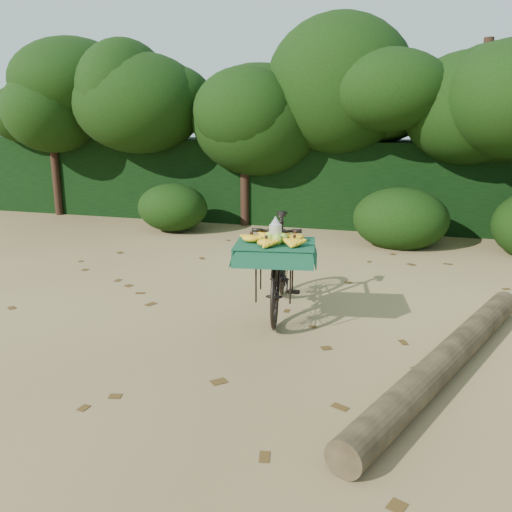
% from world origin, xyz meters
% --- Properties ---
extents(ground, '(80.00, 80.00, 0.00)m').
position_xyz_m(ground, '(0.00, 0.00, 0.00)').
color(ground, tan).
rests_on(ground, ground).
extents(vendor_bicycle, '(1.02, 2.02, 1.18)m').
position_xyz_m(vendor_bicycle, '(0.24, 0.35, 0.60)').
color(vendor_bicycle, black).
rests_on(vendor_bicycle, ground).
extents(fallen_log, '(1.69, 3.73, 0.28)m').
position_xyz_m(fallen_log, '(2.14, -0.77, 0.14)').
color(fallen_log, brown).
rests_on(fallen_log, ground).
extents(hedge_backdrop, '(26.00, 1.80, 1.80)m').
position_xyz_m(hedge_backdrop, '(0.00, 6.30, 0.90)').
color(hedge_backdrop, black).
rests_on(hedge_backdrop, ground).
extents(tree_row, '(14.50, 2.00, 4.00)m').
position_xyz_m(tree_row, '(-0.65, 5.50, 2.00)').
color(tree_row, black).
rests_on(tree_row, ground).
extents(bush_clumps, '(8.80, 1.70, 0.90)m').
position_xyz_m(bush_clumps, '(0.50, 4.30, 0.45)').
color(bush_clumps, black).
rests_on(bush_clumps, ground).
extents(leaf_litter, '(7.00, 7.30, 0.01)m').
position_xyz_m(leaf_litter, '(0.00, 0.65, 0.01)').
color(leaf_litter, '#493213').
rests_on(leaf_litter, ground).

